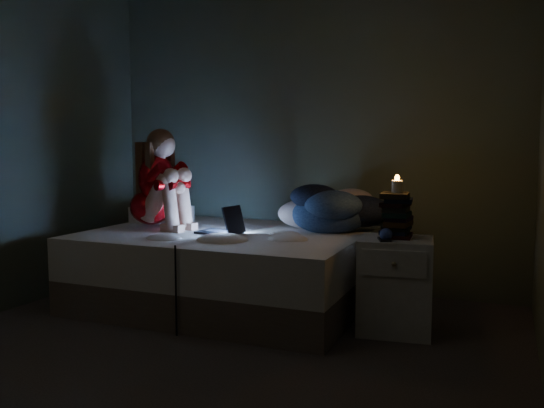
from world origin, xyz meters
The scene contains 12 objects.
floor centered at (0.00, 0.00, -0.01)m, with size 3.60×3.80×0.02m, color #2E2825.
wall_back centered at (0.00, 1.91, 1.30)m, with size 3.60×0.02×2.60m, color #4A4E45.
bed centered at (-0.37, 1.10, 0.28)m, with size 2.05×1.53×0.56m, color silver, non-canonical shape.
pillow centered at (-1.15, 1.41, 0.63)m, with size 0.46×0.32×0.13m, color white.
woman centered at (-1.03, 1.07, 0.96)m, with size 0.49×0.32×0.79m, color #800600, non-canonical shape.
laptop centered at (-0.37, 0.99, 0.67)m, with size 0.32×0.22×0.22m, color black, non-canonical shape.
clothes_pile centered at (0.34, 1.44, 0.75)m, with size 0.62×0.50×0.37m, color #15203F, non-canonical shape.
nightstand centered at (0.95, 0.93, 0.31)m, with size 0.46×0.41×0.62m, color beige.
book_stack centered at (0.94, 0.97, 0.77)m, with size 0.19×0.25×0.31m, color black, non-canonical shape.
candle centered at (0.94, 0.97, 0.97)m, with size 0.07×0.07×0.08m, color beige.
phone centered at (0.88, 0.83, 0.62)m, with size 0.07×0.14×0.01m, color black.
blue_orb centered at (0.89, 0.82, 0.66)m, with size 0.08×0.08×0.08m, color #324490.
Camera 1 is at (1.60, -2.74, 1.20)m, focal length 37.71 mm.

